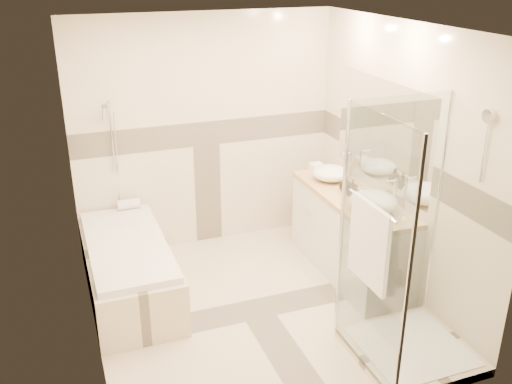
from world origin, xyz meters
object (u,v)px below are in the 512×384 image
object	(u,v)px
vanity	(350,234)
vessel_sink_near	(331,173)
amenity_bottle_a	(352,188)
shower_enclosure	(398,300)
vessel_sink_far	(373,202)
amenity_bottle_b	(345,183)
bathtub	(129,266)

from	to	relation	value
vanity	vessel_sink_near	distance (m)	0.67
vanity	vessel_sink_near	size ratio (longest dim) A/B	4.28
vanity	amenity_bottle_a	bearing A→B (deg)	-162.28
shower_enclosure	amenity_bottle_a	distance (m)	1.36
vessel_sink_far	vessel_sink_near	bearing A→B (deg)	90.00
vessel_sink_near	vanity	bearing A→B (deg)	-87.40
vessel_sink_near	amenity_bottle_b	bearing A→B (deg)	-90.00
shower_enclosure	amenity_bottle_b	size ratio (longest dim) A/B	13.00
vessel_sink_near	vessel_sink_far	distance (m)	0.82
bathtub	vessel_sink_near	size ratio (longest dim) A/B	4.50
vanity	amenity_bottle_a	size ratio (longest dim) A/B	9.72
vessel_sink_far	amenity_bottle_a	size ratio (longest dim) A/B	2.63
bathtub	amenity_bottle_b	size ratio (longest dim) A/B	10.83
vanity	shower_enclosure	xyz separation A→B (m)	(-0.29, -1.27, 0.08)
bathtub	vessel_sink_near	bearing A→B (deg)	2.43
vessel_sink_far	amenity_bottle_a	xyz separation A→B (m)	(0.00, 0.38, -0.00)
bathtub	vessel_sink_far	size ratio (longest dim) A/B	3.88
vessel_sink_far	amenity_bottle_b	world-z (taller)	vessel_sink_far
shower_enclosure	vessel_sink_near	world-z (taller)	shower_enclosure
shower_enclosure	amenity_bottle_b	world-z (taller)	shower_enclosure
vessel_sink_near	amenity_bottle_b	size ratio (longest dim) A/B	2.41
vanity	amenity_bottle_b	bearing A→B (deg)	98.79
vessel_sink_near	vessel_sink_far	size ratio (longest dim) A/B	0.86
amenity_bottle_a	amenity_bottle_b	world-z (taller)	amenity_bottle_a
vanity	amenity_bottle_b	world-z (taller)	amenity_bottle_b
bathtub	vessel_sink_near	distance (m)	2.22
vanity	amenity_bottle_a	world-z (taller)	amenity_bottle_a
bathtub	vanity	xyz separation A→B (m)	(2.15, -0.35, 0.12)
bathtub	vessel_sink_far	distance (m)	2.34
amenity_bottle_a	amenity_bottle_b	xyz separation A→B (m)	(0.00, 0.14, -0.00)
vanity	shower_enclosure	world-z (taller)	shower_enclosure
bathtub	shower_enclosure	distance (m)	2.47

